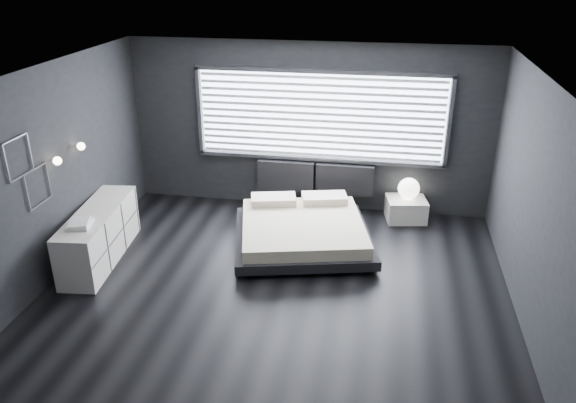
# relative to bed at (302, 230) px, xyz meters

# --- Properties ---
(room) EXTENTS (6.04, 6.00, 2.80)m
(room) POSITION_rel_bed_xyz_m (-0.14, -1.31, 1.16)
(room) COLOR black
(room) RESTS_ON ground
(window) EXTENTS (4.14, 0.09, 1.52)m
(window) POSITION_rel_bed_xyz_m (0.06, 1.39, 1.37)
(window) COLOR white
(window) RESTS_ON ground
(headboard) EXTENTS (1.96, 0.16, 0.52)m
(headboard) POSITION_rel_bed_xyz_m (0.01, 1.33, 0.33)
(headboard) COLOR black
(headboard) RESTS_ON ground
(sconce_near) EXTENTS (0.18, 0.11, 0.11)m
(sconce_near) POSITION_rel_bed_xyz_m (-3.02, -1.26, 1.36)
(sconce_near) COLOR silver
(sconce_near) RESTS_ON ground
(sconce_far) EXTENTS (0.18, 0.11, 0.11)m
(sconce_far) POSITION_rel_bed_xyz_m (-3.02, -0.66, 1.36)
(sconce_far) COLOR silver
(sconce_far) RESTS_ON ground
(wall_art_upper) EXTENTS (0.01, 0.48, 0.48)m
(wall_art_upper) POSITION_rel_bed_xyz_m (-3.11, -1.86, 1.61)
(wall_art_upper) COLOR #47474C
(wall_art_upper) RESTS_ON ground
(wall_art_lower) EXTENTS (0.01, 0.48, 0.48)m
(wall_art_lower) POSITION_rel_bed_xyz_m (-3.11, -1.61, 1.14)
(wall_art_lower) COLOR #47474C
(wall_art_lower) RESTS_ON ground
(bed) EXTENTS (2.39, 2.32, 0.52)m
(bed) POSITION_rel_bed_xyz_m (0.00, 0.00, 0.00)
(bed) COLOR black
(bed) RESTS_ON ground
(nightstand) EXTENTS (0.71, 0.63, 0.37)m
(nightstand) POSITION_rel_bed_xyz_m (1.55, 1.16, -0.06)
(nightstand) COLOR white
(nightstand) RESTS_ON ground
(orb_lamp) EXTENTS (0.35, 0.35, 0.35)m
(orb_lamp) POSITION_rel_bed_xyz_m (1.56, 1.19, 0.30)
(orb_lamp) COLOR white
(orb_lamp) RESTS_ON nightstand
(dresser) EXTENTS (0.72, 1.92, 0.75)m
(dresser) POSITION_rel_bed_xyz_m (-2.79, -0.92, 0.14)
(dresser) COLOR white
(dresser) RESTS_ON ground
(book_stack) EXTENTS (0.36, 0.42, 0.08)m
(book_stack) POSITION_rel_bed_xyz_m (-2.77, -1.39, 0.55)
(book_stack) COLOR silver
(book_stack) RESTS_ON dresser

